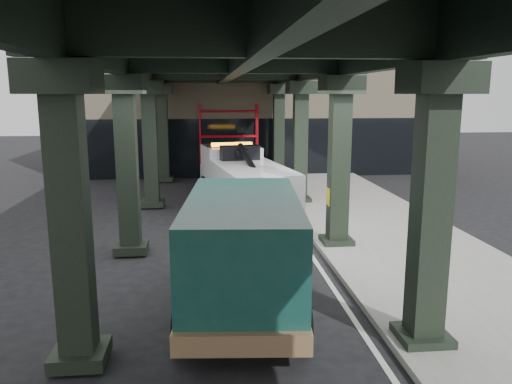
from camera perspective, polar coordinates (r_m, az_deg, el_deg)
ground at (r=12.86m, az=0.06°, el=-9.35°), size 90.00×90.00×0.00m
sidewalk at (r=15.75m, az=15.88°, el=-5.62°), size 5.00×40.00×0.15m
lane_stripe at (r=14.98m, az=5.80°, el=-6.38°), size 0.12×38.00×0.01m
viaduct at (r=14.04m, az=-2.48°, el=15.05°), size 7.40×32.00×6.40m
building at (r=32.15m, az=-0.02°, el=10.24°), size 22.00×10.00×8.00m
scaffolding at (r=26.76m, az=-3.15°, el=5.99°), size 3.08×0.88×4.00m
tow_truck at (r=19.53m, az=-1.63°, el=1.65°), size 3.44×8.25×2.63m
towed_van at (r=10.61m, az=-1.47°, el=-6.31°), size 2.86×6.24×2.46m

